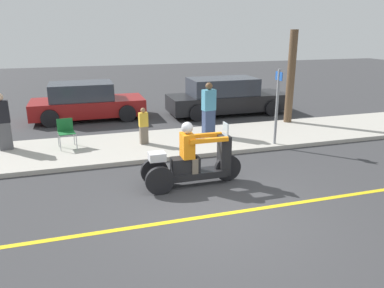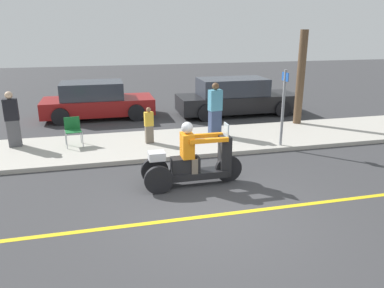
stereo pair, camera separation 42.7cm
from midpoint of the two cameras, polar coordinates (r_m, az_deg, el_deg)
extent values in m
plane|color=#38383A|center=(7.31, 4.87, -10.85)|extent=(60.00, 60.00, 0.00)
cube|color=gold|center=(7.30, 4.65, -10.86)|extent=(24.00, 0.12, 0.01)
cube|color=#B2ADA3|center=(11.40, -2.51, 0.11)|extent=(28.00, 2.80, 0.12)
cylinder|color=black|center=(8.74, 6.97, -3.75)|extent=(0.63, 0.10, 0.63)
cylinder|color=black|center=(8.07, -3.59, -5.51)|extent=(0.63, 0.10, 0.63)
cylinder|color=black|center=(8.58, -4.28, -4.09)|extent=(0.63, 0.10, 0.63)
cube|color=black|center=(8.51, 1.44, -4.68)|extent=(1.59, 0.39, 0.16)
cube|color=black|center=(8.38, 0.41, -3.18)|extent=(0.64, 0.31, 0.35)
cube|color=black|center=(8.60, 6.43, -1.81)|extent=(0.24, 0.31, 0.93)
cube|color=silver|center=(8.42, 6.70, 2.15)|extent=(0.03, 0.28, 0.30)
cube|color=silver|center=(8.16, -3.92, -1.82)|extent=(0.36, 0.31, 0.18)
cube|color=orange|center=(8.24, 0.75, -0.23)|extent=(0.26, 0.38, 0.55)
sphere|color=silver|center=(8.13, 0.76, 2.49)|extent=(0.26, 0.26, 0.26)
cube|color=#726656|center=(8.31, 1.82, -3.36)|extent=(0.14, 0.14, 0.35)
cube|color=#726656|center=(8.53, 1.38, -2.81)|extent=(0.14, 0.14, 0.35)
cube|color=orange|center=(8.14, 4.11, 0.50)|extent=(0.88, 0.09, 0.09)
cube|color=orange|center=(8.50, 3.28, 1.27)|extent=(0.88, 0.09, 0.09)
cube|color=#515156|center=(11.88, -24.54, 1.49)|extent=(0.36, 0.26, 0.78)
cube|color=black|center=(11.73, -24.97, 4.76)|extent=(0.40, 0.26, 0.62)
sphere|color=beige|center=(11.66, -25.23, 6.74)|extent=(0.21, 0.21, 0.21)
cube|color=#38476B|center=(11.93, 4.52, 3.20)|extent=(0.40, 0.30, 0.82)
cube|color=#4C99B7|center=(11.77, 4.61, 6.66)|extent=(0.44, 0.31, 0.65)
sphere|color=brown|center=(11.70, 4.66, 8.76)|extent=(0.22, 0.22, 0.22)
cube|color=#726656|center=(11.21, -5.44, 1.46)|extent=(0.25, 0.18, 0.53)
cube|color=gold|center=(11.09, -5.51, 3.81)|extent=(0.27, 0.18, 0.42)
sphere|color=#9E704C|center=(11.03, -5.55, 5.22)|extent=(0.14, 0.14, 0.14)
cylinder|color=#A5A8AD|center=(11.12, -17.50, 0.36)|extent=(0.02, 0.02, 0.44)
cylinder|color=#A5A8AD|center=(11.16, -15.26, 0.61)|extent=(0.02, 0.02, 0.44)
cylinder|color=#A5A8AD|center=(11.55, -17.72, 0.95)|extent=(0.02, 0.02, 0.44)
cylinder|color=#A5A8AD|center=(11.58, -15.56, 1.20)|extent=(0.02, 0.02, 0.44)
cube|color=#19662D|center=(11.29, -16.61, 1.90)|extent=(0.50, 0.50, 0.02)
cube|color=#19662D|center=(11.46, -16.81, 3.04)|extent=(0.44, 0.09, 0.38)
cube|color=maroon|center=(15.20, -13.24, 5.69)|extent=(4.24, 1.77, 0.61)
cube|color=#2D333D|center=(15.09, -14.22, 7.95)|extent=(2.33, 1.59, 0.64)
cylinder|color=black|center=(14.44, -7.64, 4.76)|extent=(0.64, 0.22, 0.64)
cylinder|color=black|center=(16.17, -8.37, 6.08)|extent=(0.64, 0.22, 0.64)
cylinder|color=black|center=(14.42, -18.61, 3.97)|extent=(0.64, 0.22, 0.64)
cylinder|color=black|center=(16.15, -18.19, 5.38)|extent=(0.64, 0.22, 0.64)
cube|color=black|center=(15.52, 7.74, 6.30)|extent=(4.89, 1.70, 0.64)
cube|color=#2D333D|center=(15.33, 6.98, 8.66)|extent=(2.69, 1.53, 0.67)
cylinder|color=black|center=(15.47, 14.39, 5.21)|extent=(0.64, 0.22, 0.64)
cylinder|color=black|center=(16.95, 11.70, 6.43)|extent=(0.64, 0.22, 0.64)
cylinder|color=black|center=(14.26, 2.98, 4.72)|extent=(0.64, 0.22, 0.64)
cylinder|color=black|center=(15.86, 1.20, 6.04)|extent=(0.64, 0.22, 0.64)
cylinder|color=brown|center=(13.86, 17.08, 9.60)|extent=(0.28, 0.28, 3.25)
cylinder|color=gray|center=(11.11, 14.78, 5.27)|extent=(0.08, 0.08, 2.20)
cube|color=#1E51AD|center=(10.97, 15.14, 9.86)|extent=(0.02, 0.36, 0.24)
camera|label=1|loc=(0.21, -88.52, 0.47)|focal=35.00mm
camera|label=2|loc=(0.21, 91.48, -0.47)|focal=35.00mm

